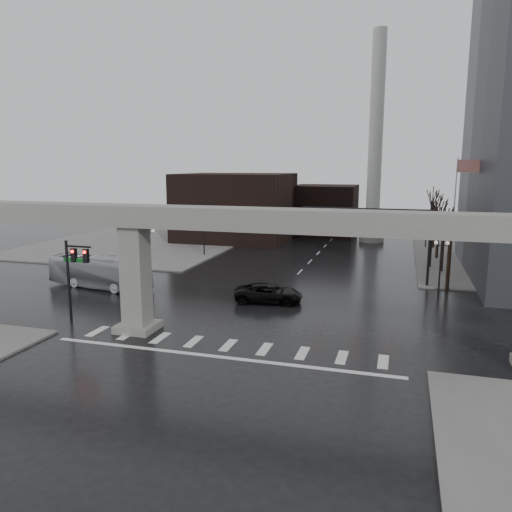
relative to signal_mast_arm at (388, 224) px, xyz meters
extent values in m
plane|color=black|center=(-8.99, -18.80, -5.83)|extent=(160.00, 160.00, 0.00)
cube|color=slate|center=(-34.99, 17.20, -5.75)|extent=(28.00, 36.00, 0.15)
cube|color=gray|center=(-8.99, -18.80, 2.17)|extent=(48.00, 2.20, 1.40)
cube|color=gray|center=(-15.99, -18.80, -2.18)|extent=(1.60, 1.60, 7.30)
cube|color=gray|center=(-15.99, -18.80, -5.58)|extent=(2.60, 2.60, 0.50)
cube|color=black|center=(-22.99, 23.20, -0.83)|extent=(16.00, 14.00, 10.00)
cube|color=black|center=(-10.99, 33.20, -1.83)|extent=(10.00, 10.00, 8.00)
cylinder|color=silver|center=(-2.99, 27.20, 9.17)|extent=(2.00, 2.00, 30.00)
cylinder|color=gray|center=(-2.99, 27.20, -5.23)|extent=(3.60, 3.60, 1.20)
cylinder|color=black|center=(3.81, 0.00, -1.83)|extent=(0.24, 0.24, 8.00)
cylinder|color=black|center=(-2.19, 0.00, 1.37)|extent=(12.00, 0.18, 0.18)
cube|color=black|center=(0.81, 0.00, 0.72)|extent=(0.35, 0.30, 1.00)
cube|color=black|center=(-2.69, 0.00, 0.72)|extent=(0.35, 0.30, 1.00)
cube|color=black|center=(-6.19, 0.00, 0.72)|extent=(0.35, 0.30, 1.00)
sphere|color=#FF0C05|center=(0.81, -0.18, 1.02)|extent=(0.20, 0.20, 0.20)
cube|color=#0D601A|center=(2.31, 0.00, 1.17)|extent=(1.80, 0.05, 0.35)
cube|color=#0D601A|center=(-4.19, 0.00, 1.17)|extent=(1.80, 0.05, 0.35)
cylinder|color=black|center=(-21.79, -18.30, -2.83)|extent=(0.20, 0.20, 6.00)
cylinder|color=black|center=(-20.79, -18.30, -0.23)|extent=(2.00, 0.14, 0.14)
cube|color=black|center=(-21.19, -18.30, -0.88)|extent=(0.35, 0.30, 1.00)
cube|color=black|center=(-20.19, -18.30, -0.88)|extent=(0.35, 0.30, 1.00)
cube|color=#0D601A|center=(-21.29, -18.30, -1.23)|extent=(1.60, 0.05, 0.30)
cylinder|color=silver|center=(6.01, 3.20, 0.17)|extent=(0.12, 0.12, 12.00)
cube|color=red|center=(7.01, 3.20, 5.37)|extent=(2.00, 0.03, 1.20)
cylinder|color=black|center=(4.51, -4.80, -3.43)|extent=(0.14, 0.14, 4.80)
cube|color=black|center=(4.51, -4.80, -1.08)|extent=(0.90, 0.06, 0.06)
sphere|color=silver|center=(4.06, -4.80, -0.88)|extent=(0.32, 0.32, 0.32)
sphere|color=silver|center=(4.96, -4.80, -0.88)|extent=(0.32, 0.32, 0.32)
cylinder|color=black|center=(4.51, 9.20, -3.43)|extent=(0.14, 0.14, 4.80)
cube|color=black|center=(4.51, 9.20, -1.08)|extent=(0.90, 0.06, 0.06)
sphere|color=silver|center=(4.06, 9.20, -0.88)|extent=(0.32, 0.32, 0.32)
sphere|color=silver|center=(4.96, 9.20, -0.88)|extent=(0.32, 0.32, 0.32)
cylinder|color=black|center=(4.51, 23.20, -3.43)|extent=(0.14, 0.14, 4.80)
cube|color=black|center=(4.51, 23.20, -1.08)|extent=(0.90, 0.06, 0.06)
sphere|color=silver|center=(4.06, 23.20, -0.88)|extent=(0.32, 0.32, 0.32)
sphere|color=silver|center=(4.96, 23.20, -0.88)|extent=(0.32, 0.32, 0.32)
cylinder|color=black|center=(-22.49, -4.80, -3.43)|extent=(0.14, 0.14, 4.80)
cube|color=black|center=(-22.49, -4.80, -1.08)|extent=(0.90, 0.06, 0.06)
sphere|color=silver|center=(-22.94, -4.80, -0.88)|extent=(0.32, 0.32, 0.32)
sphere|color=silver|center=(-22.04, -4.80, -0.88)|extent=(0.32, 0.32, 0.32)
cylinder|color=black|center=(-22.49, 9.20, -3.43)|extent=(0.14, 0.14, 4.80)
cube|color=black|center=(-22.49, 9.20, -1.08)|extent=(0.90, 0.06, 0.06)
sphere|color=silver|center=(-22.94, 9.20, -0.88)|extent=(0.32, 0.32, 0.32)
sphere|color=silver|center=(-22.04, 9.20, -0.88)|extent=(0.32, 0.32, 0.32)
cylinder|color=black|center=(-22.49, 23.20, -3.43)|extent=(0.14, 0.14, 4.80)
cube|color=black|center=(-22.49, 23.20, -1.08)|extent=(0.90, 0.06, 0.06)
sphere|color=silver|center=(-22.94, 23.20, -0.88)|extent=(0.32, 0.32, 0.32)
sphere|color=silver|center=(-22.04, 23.20, -0.88)|extent=(0.32, 0.32, 0.32)
cylinder|color=black|center=(5.51, -0.80, -3.55)|extent=(0.34, 0.34, 4.55)
cylinder|color=black|center=(5.51, -0.80, 0.18)|extent=(0.12, 1.52, 2.98)
cylinder|color=black|center=(6.01, -0.55, -0.05)|extent=(0.83, 1.14, 2.51)
cylinder|color=black|center=(5.51, 7.20, -3.50)|extent=(0.34, 0.34, 4.66)
cylinder|color=black|center=(5.51, 7.20, 0.32)|extent=(0.12, 1.55, 3.05)
cylinder|color=black|center=(6.01, 7.45, 0.08)|extent=(0.85, 1.16, 2.57)
cylinder|color=black|center=(5.51, 15.20, -3.45)|extent=(0.34, 0.34, 4.76)
cylinder|color=black|center=(5.51, 15.20, 0.46)|extent=(0.12, 1.59, 3.11)
cylinder|color=black|center=(6.01, 15.45, 0.22)|extent=(0.86, 1.18, 2.62)
cylinder|color=black|center=(5.51, 23.20, -3.40)|extent=(0.34, 0.34, 4.87)
cylinder|color=black|center=(5.51, 23.20, 0.60)|extent=(0.12, 1.62, 3.18)
cylinder|color=black|center=(6.01, 23.45, 0.35)|extent=(0.88, 1.20, 2.68)
cylinder|color=black|center=(5.51, 31.20, -3.34)|extent=(0.34, 0.34, 4.97)
cylinder|color=black|center=(5.51, 31.20, 0.74)|extent=(0.12, 1.65, 3.25)
cylinder|color=black|center=(6.01, 31.45, 0.48)|extent=(0.89, 1.23, 2.74)
imported|color=black|center=(-9.15, -9.35, -5.04)|extent=(5.98, 3.42, 1.57)
imported|color=silver|center=(-25.62, -8.85, -4.34)|extent=(10.95, 4.40, 2.97)
camera|label=1|loc=(1.24, -48.30, 5.54)|focal=35.00mm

